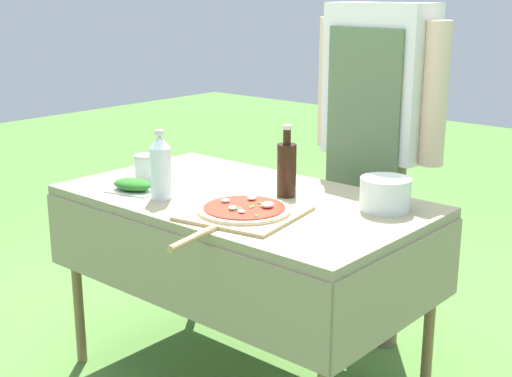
{
  "coord_description": "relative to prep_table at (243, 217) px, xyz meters",
  "views": [
    {
      "loc": [
        1.69,
        -1.87,
        1.49
      ],
      "look_at": [
        0.06,
        0.0,
        0.8
      ],
      "focal_mm": 50.0,
      "sensor_mm": 36.0,
      "label": 1
    }
  ],
  "objects": [
    {
      "name": "prep_table",
      "position": [
        0.0,
        0.0,
        0.0
      ],
      "size": [
        1.36,
        0.79,
        0.76
      ],
      "color": "gray",
      "rests_on": "ground"
    },
    {
      "name": "water_bottle",
      "position": [
        -0.2,
        -0.22,
        0.2
      ],
      "size": [
        0.08,
        0.08,
        0.25
      ],
      "color": "silver",
      "rests_on": "prep_table"
    },
    {
      "name": "sauce_jar",
      "position": [
        -0.47,
        -0.06,
        0.12
      ],
      "size": [
        0.09,
        0.09,
        0.1
      ],
      "color": "silver",
      "rests_on": "prep_table"
    },
    {
      "name": "pizza_on_peel",
      "position": [
        0.16,
        -0.18,
        0.1
      ],
      "size": [
        0.41,
        0.61,
        0.05
      ],
      "rotation": [
        0.0,
        0.0,
        0.18
      ],
      "color": "tan",
      "rests_on": "prep_table"
    },
    {
      "name": "herb_container",
      "position": [
        -0.35,
        -0.23,
        0.11
      ],
      "size": [
        0.21,
        0.16,
        0.05
      ],
      "rotation": [
        0.0,
        0.0,
        0.24
      ],
      "color": "silver",
      "rests_on": "prep_table"
    },
    {
      "name": "mixing_tub",
      "position": [
        0.48,
        0.2,
        0.14
      ],
      "size": [
        0.18,
        0.18,
        0.11
      ],
      "primitive_type": "cylinder",
      "color": "silver",
      "rests_on": "prep_table"
    },
    {
      "name": "person_cook",
      "position": [
        0.16,
        0.65,
        0.3
      ],
      "size": [
        0.62,
        0.24,
        1.66
      ],
      "rotation": [
        0.0,
        0.0,
        3.05
      ],
      "color": "#70604C",
      "rests_on": "ground"
    },
    {
      "name": "oil_bottle",
      "position": [
        0.12,
        0.1,
        0.19
      ],
      "size": [
        0.07,
        0.07,
        0.27
      ],
      "color": "black",
      "rests_on": "prep_table"
    }
  ]
}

